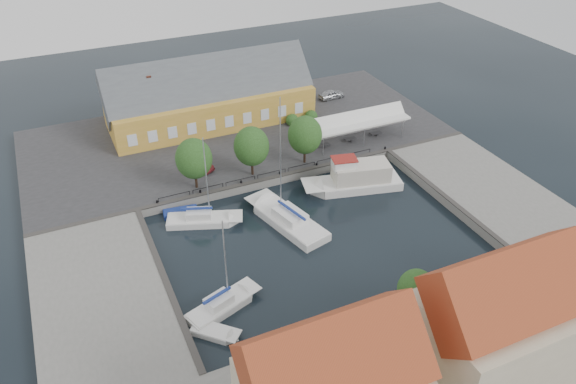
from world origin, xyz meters
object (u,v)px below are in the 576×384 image
at_px(tent_canopy, 358,122).
at_px(west_boat_d, 222,307).
at_px(launch_sw, 215,334).
at_px(warehouse, 205,99).
at_px(center_sailboat, 288,221).
at_px(west_boat_a, 203,221).
at_px(trawler, 356,180).
at_px(launch_nw, 180,213).
at_px(car_red, 198,164).
at_px(car_silver, 331,94).

xyz_separation_m(tent_canopy, west_boat_d, (-26.39, -21.44, -3.41)).
bearing_deg(tent_canopy, launch_sw, -139.30).
bearing_deg(warehouse, center_sailboat, -88.01).
bearing_deg(launch_sw, west_boat_d, 59.01).
distance_m(tent_canopy, west_boat_a, 25.68).
xyz_separation_m(trawler, launch_nw, (-20.67, 3.37, -0.93)).
relative_size(trawler, west_boat_d, 1.22).
bearing_deg(launch_sw, west_boat_a, 76.39).
height_order(tent_canopy, launch_nw, tent_canopy).
height_order(car_red, trawler, trawler).
height_order(center_sailboat, launch_sw, center_sailboat).
bearing_deg(west_boat_a, car_red, 75.37).
xyz_separation_m(tent_canopy, west_boat_a, (-24.11, -8.16, -3.41)).
bearing_deg(car_red, west_boat_d, -132.44).
distance_m(center_sailboat, launch_nw, 12.20).
xyz_separation_m(west_boat_d, launch_sw, (-1.56, -2.61, -0.18)).
distance_m(car_red, center_sailboat, 14.85).
bearing_deg(west_boat_d, launch_sw, -120.99).
bearing_deg(trawler, west_boat_d, -149.24).
distance_m(trawler, launch_sw, 27.30).
xyz_separation_m(warehouse, car_silver, (19.90, -0.46, -2.73)).
bearing_deg(west_boat_a, warehouse, 71.17).
bearing_deg(trawler, car_silver, 68.92).
relative_size(tent_canopy, car_red, 3.38).
bearing_deg(warehouse, launch_nw, -115.79).
distance_m(car_silver, trawler, 23.88).
xyz_separation_m(center_sailboat, launch_sw, (-12.26, -11.94, -0.27)).
relative_size(west_boat_a, west_boat_d, 1.10).
bearing_deg(tent_canopy, launch_nw, -168.01).
height_order(trawler, west_boat_a, west_boat_a).
xyz_separation_m(tent_canopy, launch_nw, (-25.96, -5.51, -3.59)).
height_order(center_sailboat, west_boat_d, center_sailboat).
bearing_deg(west_boat_a, west_boat_d, -99.75).
xyz_separation_m(car_red, trawler, (16.31, -10.33, -0.67)).
height_order(warehouse, launch_sw, warehouse).
xyz_separation_m(car_red, launch_nw, (-4.36, -6.96, -1.59)).
distance_m(car_silver, car_red, 27.62).
height_order(trawler, launch_sw, trawler).
bearing_deg(car_silver, west_boat_d, 134.93).
bearing_deg(car_silver, warehouse, 84.05).
relative_size(car_silver, launch_sw, 0.97).
distance_m(car_silver, launch_nw, 34.88).
xyz_separation_m(warehouse, trawler, (11.32, -22.74, -3.41)).
bearing_deg(tent_canopy, trawler, -120.75).
height_order(center_sailboat, trawler, center_sailboat).
distance_m(tent_canopy, west_boat_d, 34.17).
relative_size(center_sailboat, west_boat_d, 1.50).
distance_m(tent_canopy, trawler, 10.67).
bearing_deg(warehouse, car_silver, -1.32).
height_order(warehouse, west_boat_d, warehouse).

